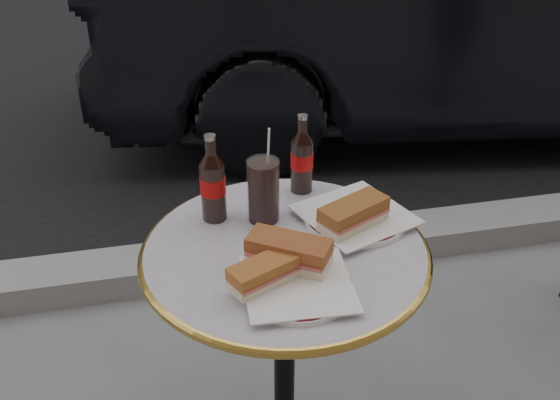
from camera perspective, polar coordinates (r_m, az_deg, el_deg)
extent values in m
cube|color=black|center=(6.25, -10.21, 16.62)|extent=(40.00, 8.00, 0.00)
cube|color=gray|center=(2.45, -4.28, -5.45)|extent=(40.00, 0.20, 0.12)
cylinder|color=white|center=(1.22, 1.63, -7.92)|extent=(0.26, 0.26, 0.01)
cylinder|color=white|center=(1.43, 6.86, -1.60)|extent=(0.27, 0.27, 0.01)
cube|color=#A05A28|center=(1.20, -1.50, -6.78)|extent=(0.15, 0.12, 0.05)
cube|color=brown|center=(1.25, 0.81, -4.86)|extent=(0.18, 0.16, 0.06)
cube|color=brown|center=(1.37, 6.72, -1.39)|extent=(0.18, 0.14, 0.06)
cylinder|color=black|center=(1.39, -1.53, 0.88)|extent=(0.09, 0.09, 0.15)
imported|color=black|center=(3.72, 17.84, 16.69)|extent=(1.98, 4.25, 1.35)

